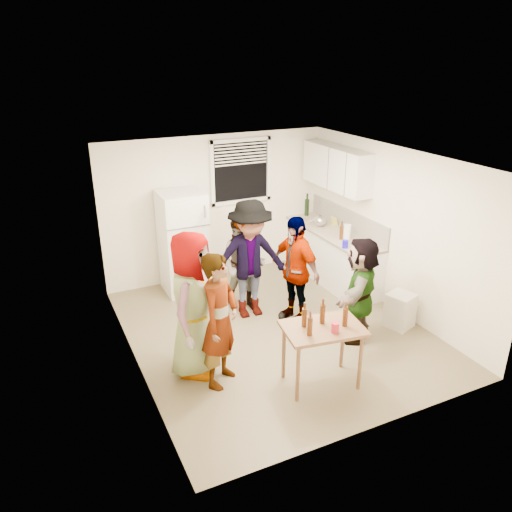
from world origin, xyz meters
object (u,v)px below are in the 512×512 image
guest_orange (356,336)px  refrigerator (183,242)px  beer_bottle_table (322,323)px  guest_back_left (243,308)px  blue_cup (345,248)px  guest_grey (196,369)px  serving_table (320,383)px  beer_bottle_counter (341,239)px  guest_black (293,318)px  trash_bin (400,311)px  red_cup (335,332)px  guest_stripe (222,380)px  guest_back_right (250,314)px  wine_bottle (307,215)px  kettle (320,226)px

guest_orange → refrigerator: bearing=-100.7°
beer_bottle_table → guest_back_left: bearing=92.6°
blue_cup → guest_grey: bearing=-163.4°
beer_bottle_table → serving_table: bearing=-114.4°
beer_bottle_counter → serving_table: bearing=-128.6°
beer_bottle_table → guest_grey: size_ratio=0.13×
guest_black → guest_orange: 1.00m
blue_cup → trash_bin: size_ratio=0.25×
beer_bottle_counter → red_cup: (-1.62, -2.26, -0.11)m
beer_bottle_table → guest_orange: (1.01, 0.61, -0.79)m
blue_cup → red_cup: (-1.46, -1.91, -0.11)m
beer_bottle_counter → beer_bottle_table: 2.61m
blue_cup → beer_bottle_table: (-1.48, -1.67, -0.11)m
serving_table → guest_stripe: 1.21m
guest_grey → red_cup: bearing=-90.2°
beer_bottle_counter → guest_back_left: (-1.74, 0.07, -0.90)m
serving_table → beer_bottle_table: (0.04, 0.08, 0.79)m
refrigerator → guest_back_right: bearing=-63.7°
guest_back_left → refrigerator: bearing=157.9°
wine_bottle → trash_bin: size_ratio=0.61×
trash_bin → beer_bottle_table: beer_bottle_table is taller
wine_bottle → refrigerator: bearing=-174.4°
beer_bottle_table → guest_back_left: 2.23m
kettle → guest_orange: kettle is taller
blue_cup → guest_back_left: (-1.58, 0.41, -0.90)m
refrigerator → trash_bin: size_ratio=3.29×
red_cup → guest_black: size_ratio=0.07×
red_cup → guest_orange: red_cup is taller
guest_stripe → serving_table: bearing=-69.7°
beer_bottle_counter → trash_bin: beer_bottle_counter is taller
guest_stripe → guest_back_left: guest_back_left is taller
guest_grey → guest_stripe: size_ratio=1.10×
kettle → trash_bin: (0.05, -2.16, -0.65)m
kettle → guest_back_left: bearing=-138.9°
refrigerator → beer_bottle_counter: (2.35, -1.11, 0.05)m
beer_bottle_counter → guest_back_right: bearing=-174.5°
blue_cup → red_cup: bearing=-127.4°
beer_bottle_counter → red_cup: bearing=-125.7°
serving_table → kettle: bearing=58.5°
guest_stripe → guest_back_left: size_ratio=1.13×
red_cup → guest_back_right: bearing=92.7°
trash_bin → guest_stripe: bearing=-177.8°
guest_back_left → guest_back_right: size_ratio=0.82×
guest_back_left → guest_back_right: 0.23m
wine_bottle → red_cup: size_ratio=2.60×
trash_bin → guest_orange: size_ratio=0.35×
trash_bin → guest_orange: 0.78m
trash_bin → guest_black: (-1.30, 0.86, -0.25)m
beer_bottle_counter → beer_bottle_table: size_ratio=0.97×
blue_cup → beer_bottle_table: size_ratio=0.53×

